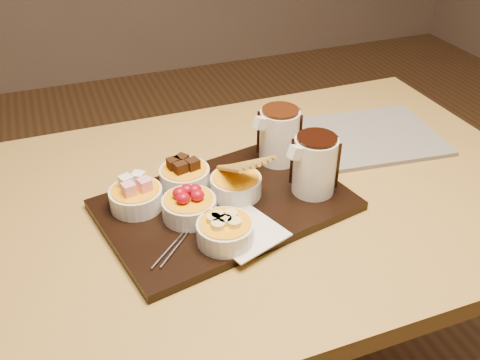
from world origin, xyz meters
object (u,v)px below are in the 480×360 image
object	(u,v)px
bowl_strawberries	(189,208)
pitcher_milk_chocolate	(279,136)
dining_table	(258,229)
serving_board	(226,205)
pitcher_dark_chocolate	(315,166)
newspaper	(370,137)

from	to	relation	value
bowl_strawberries	pitcher_milk_chocolate	bearing A→B (deg)	27.78
dining_table	pitcher_milk_chocolate	bearing A→B (deg)	44.05
serving_board	pitcher_dark_chocolate	bearing A→B (deg)	-19.98
bowl_strawberries	pitcher_dark_chocolate	xyz separation A→B (m)	(0.25, -0.01, 0.04)
dining_table	serving_board	world-z (taller)	serving_board
bowl_strawberries	dining_table	bearing A→B (deg)	17.98
dining_table	bowl_strawberries	xyz separation A→B (m)	(-0.16, -0.05, 0.14)
bowl_strawberries	pitcher_milk_chocolate	xyz separation A→B (m)	(0.24, 0.12, 0.04)
serving_board	pitcher_milk_chocolate	world-z (taller)	pitcher_milk_chocolate
pitcher_dark_chocolate	newspaper	distance (m)	0.30
dining_table	serving_board	xyz separation A→B (m)	(-0.08, -0.03, 0.11)
bowl_strawberries	pitcher_milk_chocolate	distance (m)	0.27
pitcher_milk_chocolate	newspaper	distance (m)	0.27
newspaper	pitcher_milk_chocolate	bearing A→B (deg)	-165.50
dining_table	newspaper	bearing A→B (deg)	18.13
serving_board	dining_table	bearing A→B (deg)	9.29
pitcher_dark_chocolate	newspaper	bearing A→B (deg)	23.29
pitcher_milk_chocolate	dining_table	bearing A→B (deg)	-147.34
bowl_strawberries	pitcher_dark_chocolate	world-z (taller)	pitcher_dark_chocolate
pitcher_dark_chocolate	serving_board	bearing A→B (deg)	160.02
dining_table	pitcher_dark_chocolate	world-z (taller)	pitcher_dark_chocolate
serving_board	newspaper	world-z (taller)	serving_board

